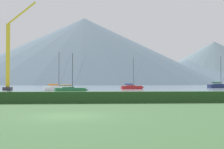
% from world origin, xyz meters
% --- Properties ---
extents(ground_plane, '(1000.00, 1000.00, 0.00)m').
position_xyz_m(ground_plane, '(0.00, 0.00, 0.00)').
color(ground_plane, '#385B33').
extents(harbor_water, '(320.00, 246.00, 0.00)m').
position_xyz_m(harbor_water, '(0.00, 137.00, 0.00)').
color(harbor_water, '#8499A8').
rests_on(harbor_water, ground_plane).
extents(hedge_line, '(80.00, 1.20, 1.07)m').
position_xyz_m(hedge_line, '(0.00, 11.00, 0.54)').
color(hedge_line, '#284C23').
rests_on(hedge_line, ground_plane).
extents(sailboat_slip_0, '(7.04, 2.72, 9.51)m').
position_xyz_m(sailboat_slip_0, '(13.07, 68.59, 0.58)').
color(sailboat_slip_0, red).
rests_on(sailboat_slip_0, harbor_water).
extents(sailboat_slip_2, '(9.03, 3.28, 11.17)m').
position_xyz_m(sailboat_slip_2, '(45.90, 83.21, 0.74)').
color(sailboat_slip_2, navy).
rests_on(sailboat_slip_2, harbor_water).
extents(sailboat_slip_3, '(6.84, 3.12, 9.04)m').
position_xyz_m(sailboat_slip_3, '(-6.67, 52.06, 0.56)').
color(sailboat_slip_3, white).
rests_on(sailboat_slip_3, harbor_water).
extents(sailboat_slip_5, '(6.78, 3.38, 7.63)m').
position_xyz_m(sailboat_slip_5, '(-2.75, 40.29, 0.55)').
color(sailboat_slip_5, '#236B38').
rests_on(sailboat_slip_5, harbor_water).
extents(dock_crane, '(7.81, 2.00, 22.31)m').
position_xyz_m(dock_crane, '(-19.27, 57.88, 7.70)').
color(dock_crane, '#333338').
rests_on(dock_crane, ground_plane).
extents(distant_hill_west_ridge, '(291.41, 291.41, 73.27)m').
position_xyz_m(distant_hill_west_ridge, '(-7.28, 311.00, 36.64)').
color(distant_hill_west_ridge, '#4C6070').
rests_on(distant_hill_west_ridge, ground_plane).
extents(distant_hill_central_peak, '(214.85, 214.85, 38.23)m').
position_xyz_m(distant_hill_central_peak, '(37.40, 376.45, 19.11)').
color(distant_hill_central_peak, '#425666').
rests_on(distant_hill_central_peak, ground_plane).
extents(distant_hill_east_ridge, '(229.35, 229.35, 36.04)m').
position_xyz_m(distant_hill_east_ridge, '(142.61, 396.59, 18.02)').
color(distant_hill_east_ridge, '#4C6070').
rests_on(distant_hill_east_ridge, ground_plane).
extents(distant_hill_far_shoulder, '(234.69, 234.69, 63.44)m').
position_xyz_m(distant_hill_far_shoulder, '(185.81, 416.55, 31.72)').
color(distant_hill_far_shoulder, slate).
rests_on(distant_hill_far_shoulder, ground_plane).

